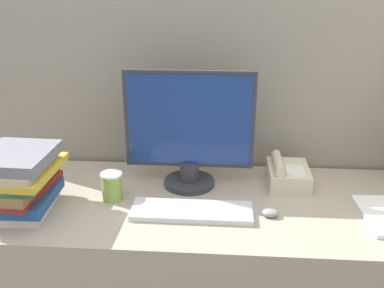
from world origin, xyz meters
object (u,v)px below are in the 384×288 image
object	(u,v)px
monitor	(189,133)
keyboard	(192,211)
book_stack	(21,181)
coffee_cup	(112,186)
desk_telephone	(287,175)
mouse	(270,213)

from	to	relation	value
monitor	keyboard	distance (m)	0.30
book_stack	coffee_cup	bearing A→B (deg)	20.36
desk_telephone	book_stack	bearing A→B (deg)	-163.77
keyboard	desk_telephone	xyz separation A→B (m)	(0.35, 0.25, 0.03)
mouse	desk_telephone	bearing A→B (deg)	70.95
book_stack	mouse	bearing A→B (deg)	1.64
keyboard	desk_telephone	distance (m)	0.43
coffee_cup	book_stack	xyz separation A→B (m)	(-0.28, -0.11, 0.06)
keyboard	mouse	bearing A→B (deg)	0.74
mouse	coffee_cup	world-z (taller)	coffee_cup
coffee_cup	keyboard	bearing A→B (deg)	-15.89
book_stack	desk_telephone	distance (m)	0.98
monitor	mouse	world-z (taller)	monitor
mouse	book_stack	xyz separation A→B (m)	(-0.85, -0.02, 0.10)
monitor	keyboard	bearing A→B (deg)	-83.36
book_stack	desk_telephone	world-z (taller)	book_stack
keyboard	desk_telephone	world-z (taller)	desk_telephone
monitor	book_stack	size ratio (longest dim) A/B	1.54
mouse	desk_telephone	distance (m)	0.26
book_stack	monitor	bearing A→B (deg)	23.74
mouse	book_stack	size ratio (longest dim) A/B	0.18
coffee_cup	desk_telephone	world-z (taller)	desk_telephone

